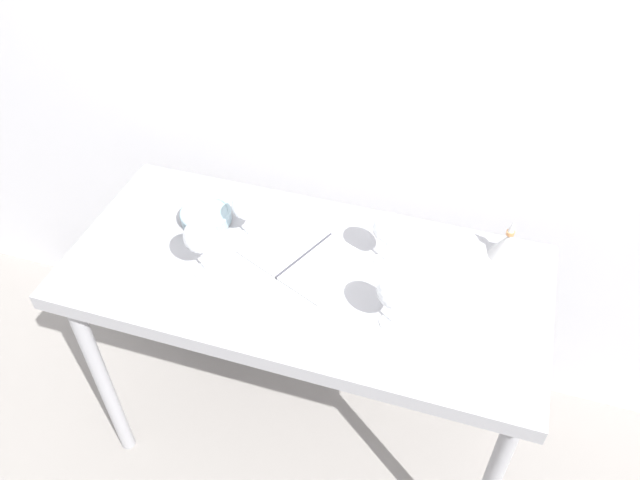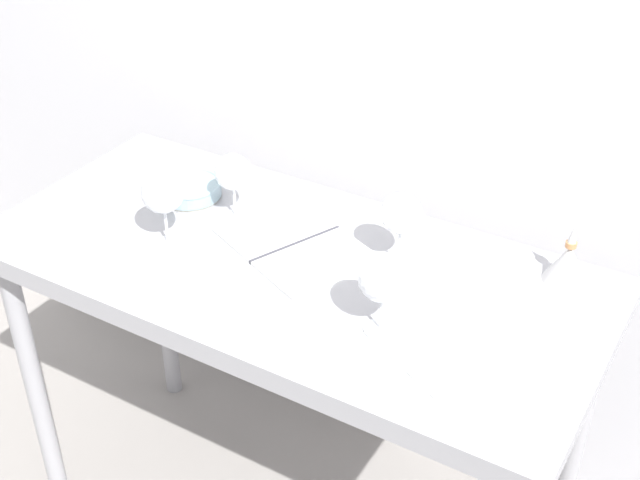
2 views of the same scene
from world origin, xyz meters
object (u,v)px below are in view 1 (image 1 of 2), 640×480
wine_glass_far_right (388,229)px  wine_glass_far_left (246,207)px  open_notebook (305,256)px  decanter_funnel (507,245)px  tasting_bowl (206,216)px  tasting_sheet_upper (450,324)px  wine_glass_near_left (201,238)px  wine_glass_near_right (395,292)px

wine_glass_far_right → wine_glass_far_left: (-0.42, -0.02, -0.01)m
open_notebook → decanter_funnel: bearing=41.6°
open_notebook → tasting_bowl: tasting_bowl is taller
wine_glass_far_left → tasting_sheet_upper: 0.67m
wine_glass_far_right → wine_glass_near_left: wine_glass_near_left is taller
wine_glass_far_right → tasting_bowl: bearing=179.8°
wine_glass_far_left → tasting_bowl: bearing=171.9°
tasting_bowl → decanter_funnel: decanter_funnel is taller
wine_glass_far_right → tasting_bowl: size_ratio=1.10×
open_notebook → tasting_bowl: (-0.34, 0.06, 0.02)m
tasting_sheet_upper → tasting_bowl: (-0.80, 0.18, 0.02)m
wine_glass_far_right → wine_glass_far_left: size_ratio=1.07×
wine_glass_near_left → wine_glass_far_left: bearing=71.0°
wine_glass_near_right → tasting_sheet_upper: 0.20m
open_notebook → tasting_sheet_upper: (0.45, -0.13, -0.00)m
tasting_bowl → open_notebook: bearing=-9.3°
open_notebook → decanter_funnel: (0.57, 0.18, 0.04)m
wine_glass_near_left → tasting_sheet_upper: 0.72m
wine_glass_far_right → tasting_sheet_upper: 0.31m
wine_glass_far_left → decanter_funnel: size_ratio=1.23×
open_notebook → wine_glass_near_right: bearing=-5.7°
tasting_bowl → tasting_sheet_upper: bearing=-12.9°
wine_glass_far_right → tasting_sheet_upper: size_ratio=0.64×
wine_glass_far_right → tasting_bowl: (-0.58, 0.00, -0.10)m
wine_glass_near_left → wine_glass_far_right: bearing=22.1°
wine_glass_far_right → decanter_funnel: 0.37m
tasting_bowl → decanter_funnel: 0.92m
wine_glass_near_left → tasting_sheet_upper: bearing=1.3°
open_notebook → decanter_funnel: 0.60m
wine_glass_far_right → tasting_bowl: wine_glass_far_right is taller
wine_glass_near_left → decanter_funnel: wine_glass_near_left is taller
wine_glass_near_left → tasting_sheet_upper: wine_glass_near_left is taller
wine_glass_far_left → decanter_funnel: (0.76, 0.15, -0.07)m
tasting_bowl → wine_glass_near_right: bearing=-19.3°
wine_glass_near_right → wine_glass_far_right: bearing=107.4°
wine_glass_far_left → open_notebook: 0.23m
wine_glass_near_right → tasting_sheet_upper: bearing=16.1°
wine_glass_near_right → wine_glass_near_left: size_ratio=0.95×
wine_glass_far_right → wine_glass_far_left: 0.42m
wine_glass_far_left → tasting_sheet_upper: (0.64, -0.16, -0.12)m
wine_glass_far_right → decanter_funnel: size_ratio=1.31×
wine_glass_far_left → tasting_bowl: size_ratio=1.03×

